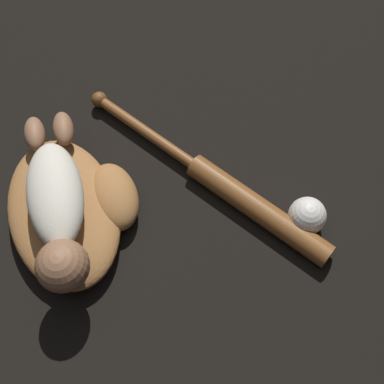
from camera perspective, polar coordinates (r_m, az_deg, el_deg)
name	(u,v)px	position (r m, az deg, el deg)	size (l,w,h in m)	color
ground_plane	(86,240)	(1.08, -11.26, -5.01)	(6.00, 6.00, 0.00)	black
baseball_glove	(72,209)	(1.07, -12.67, -1.76)	(0.35, 0.28, 0.07)	#A8703D
baby_figure	(56,207)	(1.00, -14.26, -1.57)	(0.38, 0.11, 0.09)	silver
baseball_bat	(234,192)	(1.08, 4.51, -0.04)	(0.50, 0.41, 0.05)	brown
baseball	(307,216)	(1.06, 12.18, -2.50)	(0.07, 0.07, 0.07)	white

